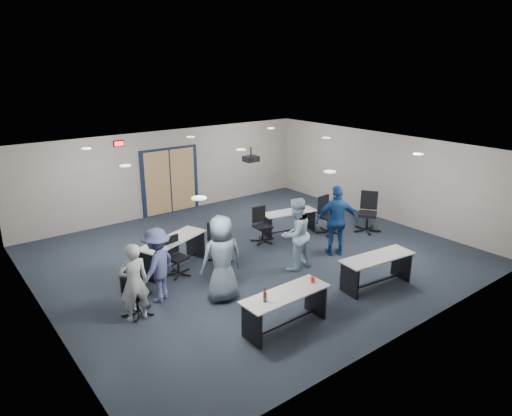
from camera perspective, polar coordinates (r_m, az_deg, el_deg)
floor at (r=11.79m, az=-0.30°, el=-5.91°), size 10.00×10.00×0.00m
back_wall at (r=15.02m, az=-10.80°, el=4.44°), size 10.00×0.04×2.70m
front_wall at (r=8.42m, az=18.72°, el=-6.98°), size 10.00×0.04×2.70m
left_wall at (r=9.36m, az=-25.56°, el=-5.30°), size 0.04×9.00×2.70m
right_wall at (r=14.78m, az=15.34°, el=3.90°), size 0.04×9.00×2.70m
ceiling at (r=10.98m, az=-0.32°, el=7.09°), size 10.00×9.00×0.04m
double_door at (r=15.06m, az=-10.67°, el=3.31°), size 2.00×0.07×2.20m
exit_sign at (r=14.12m, az=-16.78°, el=7.72°), size 0.32×0.07×0.18m
ceiling_projector at (r=11.61m, az=-0.63°, el=6.19°), size 0.35×0.32×0.37m
ceiling_can_lights at (r=11.19m, az=-1.10°, el=7.12°), size 6.24×5.74×0.02m
table_front_left at (r=8.59m, az=3.70°, el=-11.86°), size 1.78×0.61×0.98m
table_front_right at (r=10.40m, az=14.87°, el=-7.01°), size 1.81×0.79×0.71m
table_back_left at (r=11.05m, az=-10.31°, el=-5.01°), size 1.94×1.23×0.75m
table_back_right at (r=13.17m, az=4.18°, el=-1.30°), size 1.67×0.84×0.65m
chair_back_a at (r=10.72m, az=-9.77°, el=-6.00°), size 0.69×0.69×0.93m
chair_back_b at (r=11.34m, az=-4.54°, el=-4.24°), size 0.72×0.72×0.99m
chair_back_c at (r=12.46m, az=0.83°, el=-2.16°), size 0.68×0.68×0.97m
chair_back_d at (r=13.24m, az=9.13°, el=-0.92°), size 0.76×0.76×1.09m
chair_loose_left at (r=9.31m, az=-14.70°, el=-10.20°), size 0.76×0.76×0.93m
chair_loose_right at (r=13.60m, az=13.80°, el=-0.54°), size 1.02×1.02×1.16m
person_gray at (r=8.98m, az=-15.04°, el=-9.01°), size 0.60×0.42×1.58m
person_plaid at (r=9.39m, az=-4.30°, el=-6.33°), size 0.99×0.75×1.83m
person_lightblue at (r=10.78m, az=4.96°, el=-3.26°), size 0.91×0.73×1.76m
person_navy at (r=11.70m, az=10.08°, el=-1.58°), size 1.14×0.97×1.83m
person_back at (r=9.58m, az=-12.23°, el=-7.01°), size 1.18×1.04×1.58m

